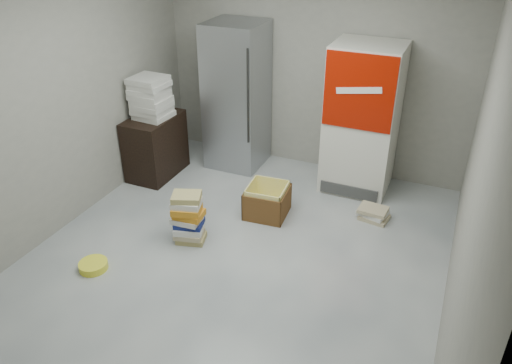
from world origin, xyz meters
The scene contains 10 objects.
ground centered at (0.00, 0.00, 0.00)m, with size 5.00×5.00×0.00m, color #BABAB5.
room_shell centered at (0.00, 0.00, 1.80)m, with size 4.04×5.04×2.82m.
steel_fridge centered at (-0.90, 2.13, 0.95)m, with size 0.70×0.72×1.90m.
coke_cooler centered at (0.75, 2.12, 0.90)m, with size 0.80×0.73×1.80m.
wood_shelf centered at (-1.73, 1.40, 0.40)m, with size 0.50×0.80×0.80m, color black.
supply_box_stack centered at (-1.72, 1.39, 1.06)m, with size 0.45×0.43×0.52m.
phonebook_stack_main centered at (-0.58, 0.25, 0.28)m, with size 0.37×0.34×0.56m.
phonebook_stack_side centered at (1.12, 1.45, 0.07)m, with size 0.38×0.31×0.14m.
cardboard_box centered at (-0.02, 1.06, 0.15)m, with size 0.50×0.50×0.37m.
bucket_lid centered at (-1.21, -0.54, 0.04)m, with size 0.28×0.28×0.08m, color yellow.
Camera 1 is at (1.80, -3.45, 3.16)m, focal length 35.00 mm.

